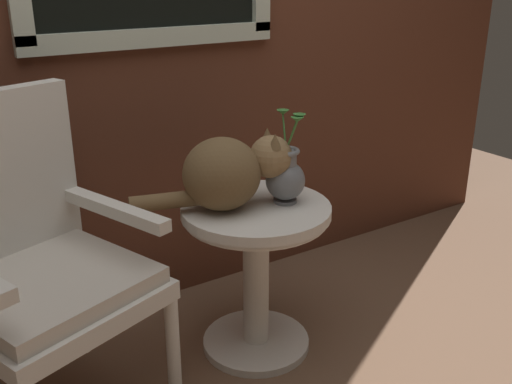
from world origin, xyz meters
The scene contains 5 objects.
ground_plane centered at (0.00, 0.00, 0.00)m, with size 6.00×6.00×0.00m, color brown.
wicker_side_table centered at (0.12, 0.17, 0.40)m, with size 0.53×0.53×0.58m.
wicker_chair centered at (-0.62, 0.26, 0.55)m, with size 0.69×0.68×1.03m.
cat centered at (0.03, 0.21, 0.71)m, with size 0.55×0.31×0.26m.
pewter_vase_with_ivy centered at (0.23, 0.14, 0.68)m, with size 0.14×0.15×0.32m.
Camera 1 is at (-0.91, -1.43, 1.36)m, focal length 41.44 mm.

